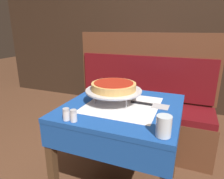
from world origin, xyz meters
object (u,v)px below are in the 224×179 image
object	(u,v)px
deep_dish_pizza	(114,86)
pepper_shaker	(74,116)
water_glass_near	(164,126)
dining_table_rear	(140,72)
booth_bench	(139,114)
condiment_caddy	(135,62)
pizza_server	(151,105)
pizza_pan_stand	(114,91)
dining_table_front	(122,120)
salt_shaker	(66,114)

from	to	relation	value
deep_dish_pizza	pepper_shaker	distance (m)	0.37
deep_dish_pizza	water_glass_near	distance (m)	0.50
dining_table_rear	booth_bench	world-z (taller)	booth_bench
pepper_shaker	condiment_caddy	distance (m)	1.83
condiment_caddy	pizza_server	bearing A→B (deg)	-70.22
deep_dish_pizza	pizza_pan_stand	bearing A→B (deg)	0.00
dining_table_front	pizza_server	bearing A→B (deg)	17.73
water_glass_near	deep_dish_pizza	bearing A→B (deg)	139.51
condiment_caddy	water_glass_near	bearing A→B (deg)	-70.33
deep_dish_pizza	condiment_caddy	distance (m)	1.50
dining_table_rear	salt_shaker	xyz separation A→B (m)	(0.04, -1.85, 0.13)
dining_table_rear	pizza_pan_stand	size ratio (longest dim) A/B	1.95
pizza_pan_stand	pepper_shaker	size ratio (longest dim) A/B	5.54
pizza_pan_stand	booth_bench	bearing A→B (deg)	89.12
dining_table_rear	pizza_server	xyz separation A→B (m)	(0.44, -1.45, 0.10)
booth_bench	condiment_caddy	size ratio (longest dim) A/B	9.69
booth_bench	condiment_caddy	distance (m)	0.90
water_glass_near	salt_shaker	world-z (taller)	water_glass_near
water_glass_near	salt_shaker	distance (m)	0.53
pizza_server	deep_dish_pizza	bearing A→B (deg)	-169.70
dining_table_rear	condiment_caddy	bearing A→B (deg)	-164.38
booth_bench	pizza_pan_stand	world-z (taller)	booth_bench
pizza_pan_stand	water_glass_near	bearing A→B (deg)	-40.49
deep_dish_pizza	water_glass_near	size ratio (longest dim) A/B	2.90
pizza_pan_stand	condiment_caddy	xyz separation A→B (m)	(-0.26, 1.48, -0.04)
dining_table_rear	pizza_pan_stand	bearing A→B (deg)	-82.88
booth_bench	water_glass_near	xyz separation A→B (m)	(0.37, -1.06, 0.44)
dining_table_front	pizza_pan_stand	size ratio (longest dim) A/B	1.99
dining_table_front	condiment_caddy	bearing A→B (deg)	102.58
deep_dish_pizza	condiment_caddy	bearing A→B (deg)	100.12
booth_bench	pizza_server	distance (m)	0.83
deep_dish_pizza	salt_shaker	xyz separation A→B (m)	(-0.15, -0.35, -0.09)
dining_table_front	dining_table_rear	xyz separation A→B (m)	(-0.26, 1.51, 0.01)
dining_table_rear	pepper_shaker	xyz separation A→B (m)	(0.09, -1.85, 0.13)
dining_table_front	pepper_shaker	bearing A→B (deg)	-116.57
water_glass_near	pepper_shaker	world-z (taller)	water_glass_near
dining_table_rear	pepper_shaker	bearing A→B (deg)	-87.28
pizza_server	pepper_shaker	bearing A→B (deg)	-131.61
booth_bench	pizza_pan_stand	distance (m)	0.87
water_glass_near	dining_table_rear	bearing A→B (deg)	107.29
dining_table_rear	water_glass_near	bearing A→B (deg)	-72.71
dining_table_front	pizza_pan_stand	distance (m)	0.21
salt_shaker	condiment_caddy	distance (m)	1.83
dining_table_rear	water_glass_near	world-z (taller)	water_glass_near
booth_bench	deep_dish_pizza	size ratio (longest dim) A/B	4.89
condiment_caddy	deep_dish_pizza	bearing A→B (deg)	-79.88
pizza_pan_stand	pizza_server	xyz separation A→B (m)	(0.25, 0.05, -0.08)
dining_table_front	water_glass_near	bearing A→B (deg)	-45.05
dining_table_front	pizza_server	xyz separation A→B (m)	(0.18, 0.06, 0.12)
pizza_server	salt_shaker	xyz separation A→B (m)	(-0.40, -0.39, 0.03)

